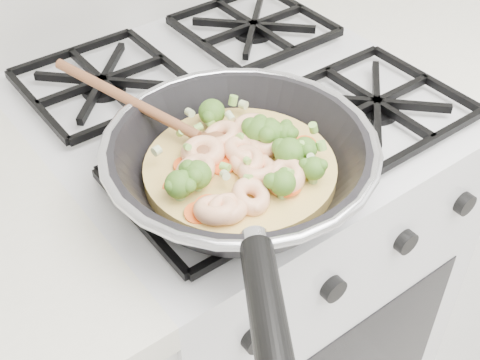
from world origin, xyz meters
TOP-DOWN VIEW (x-y plane):
  - stove at (0.00, 1.70)m, footprint 0.60×0.60m
  - skillet at (-0.13, 1.52)m, footprint 0.37×0.59m

SIDE VIEW (x-z plane):
  - stove at x=0.00m, z-range 0.00..0.92m
  - skillet at x=-0.13m, z-range 0.92..1.01m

